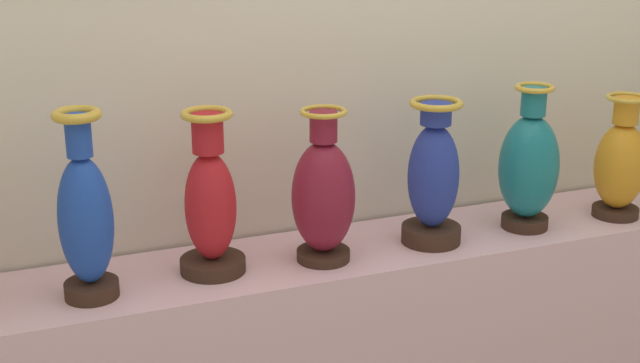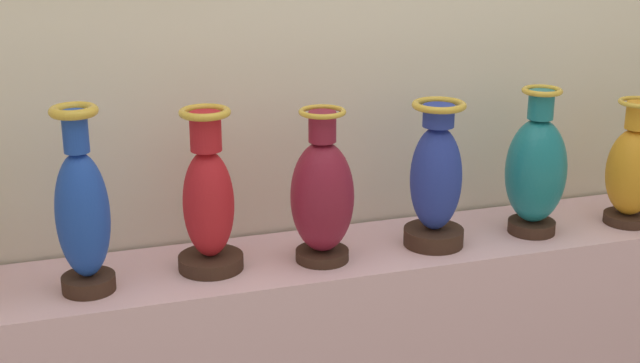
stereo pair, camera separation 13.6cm
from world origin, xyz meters
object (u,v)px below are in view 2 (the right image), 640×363
(vase_sapphire, at_px, (83,213))
(vase_burgundy, at_px, (322,196))
(vase_cobalt, at_px, (436,181))
(vase_teal, at_px, (536,170))
(vase_amber, at_px, (633,170))
(vase_crimson, at_px, (208,202))

(vase_sapphire, distance_m, vase_burgundy, 0.57)
(vase_cobalt, distance_m, vase_teal, 0.29)
(vase_sapphire, distance_m, vase_amber, 1.46)
(vase_burgundy, relative_size, vase_cobalt, 1.01)
(vase_crimson, bearing_deg, vase_amber, -2.35)
(vase_crimson, distance_m, vase_burgundy, 0.28)
(vase_crimson, xyz_separation_m, vase_amber, (1.17, -0.05, -0.02))
(vase_sapphire, xyz_separation_m, vase_cobalt, (0.88, 0.01, -0.02))
(vase_amber, bearing_deg, vase_sapphire, 179.55)
(vase_sapphire, relative_size, vase_teal, 1.10)
(vase_sapphire, relative_size, vase_crimson, 1.09)
(vase_burgundy, bearing_deg, vase_teal, 0.45)
(vase_crimson, height_order, vase_cobalt, vase_crimson)
(vase_crimson, relative_size, vase_burgundy, 1.04)
(vase_burgundy, height_order, vase_teal, vase_teal)
(vase_crimson, height_order, vase_teal, vase_crimson)
(vase_teal, height_order, vase_amber, vase_teal)
(vase_burgundy, relative_size, vase_amber, 1.11)
(vase_crimson, height_order, vase_burgundy, vase_crimson)
(vase_burgundy, height_order, vase_amber, vase_burgundy)
(vase_sapphire, bearing_deg, vase_cobalt, 0.61)
(vase_teal, xyz_separation_m, vase_amber, (0.29, -0.02, -0.02))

